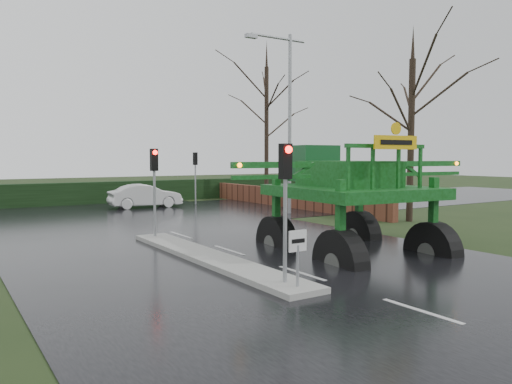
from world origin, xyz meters
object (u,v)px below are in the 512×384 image
white_sedan (145,208)px  keep_left_sign (298,249)px  street_light_right (285,107)px  traffic_signal_near (285,183)px  traffic_signal_mid (154,173)px  traffic_signal_far (195,166)px  crop_sprayer (336,180)px

white_sedan → keep_left_sign: bearing=172.9°
street_light_right → white_sedan: 11.06m
traffic_signal_near → street_light_right: size_ratio=0.35×
traffic_signal_near → traffic_signal_mid: (0.00, 8.50, 0.00)m
white_sedan → street_light_right: bearing=-140.4°
traffic_signal_mid → white_sedan: bearing=71.4°
keep_left_sign → traffic_signal_far: traffic_signal_far is taller
crop_sprayer → white_sedan: size_ratio=2.12×
keep_left_sign → traffic_signal_far: bearing=70.1°
traffic_signal_far → white_sedan: 4.57m
traffic_signal_mid → street_light_right: bearing=25.4°
traffic_signal_mid → crop_sprayer: crop_sprayer is taller
crop_sprayer → traffic_signal_near: bearing=-147.3°
traffic_signal_near → traffic_signal_far: same height
keep_left_sign → traffic_signal_far: 22.93m
traffic_signal_far → street_light_right: (1.69, -8.01, 3.40)m
crop_sprayer → white_sedan: 19.18m
traffic_signal_far → white_sedan: (-3.74, -0.46, -2.59)m
traffic_signal_near → traffic_signal_far: bearing=69.6°
crop_sprayer → white_sedan: crop_sprayer is taller
street_light_right → traffic_signal_far: bearing=101.9°
traffic_signal_mid → crop_sprayer: (3.01, -6.93, -0.07)m
traffic_signal_far → street_light_right: bearing=101.9°
traffic_signal_mid → crop_sprayer: 7.56m
traffic_signal_near → crop_sprayer: 3.39m
street_light_right → traffic_signal_near: bearing=-126.1°
traffic_signal_far → traffic_signal_near: bearing=69.6°
keep_left_sign → traffic_signal_far: size_ratio=0.38×
street_light_right → crop_sprayer: size_ratio=1.05×
traffic_signal_near → white_sedan: 21.11m
keep_left_sign → crop_sprayer: (3.01, 2.06, 1.46)m
traffic_signal_far → crop_sprayer: crop_sprayer is taller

